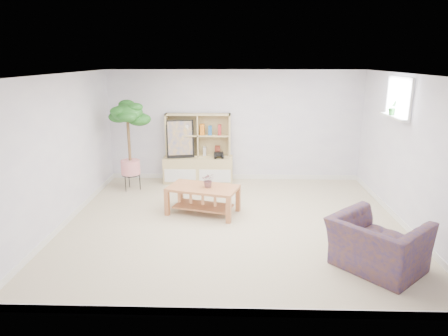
{
  "coord_description": "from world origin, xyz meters",
  "views": [
    {
      "loc": [
        0.03,
        -6.14,
        2.63
      ],
      "look_at": [
        -0.16,
        0.26,
        0.86
      ],
      "focal_mm": 32.0,
      "sensor_mm": 36.0,
      "label": 1
    }
  ],
  "objects_px": {
    "floor_tree": "(129,146)",
    "armchair": "(378,241)",
    "coffee_table": "(203,200)",
    "storage_unit": "(198,149)"
  },
  "relations": [
    {
      "from": "floor_tree",
      "to": "armchair",
      "type": "xyz_separation_m",
      "value": [
        3.95,
        -3.11,
        -0.53
      ]
    },
    {
      "from": "coffee_table",
      "to": "armchair",
      "type": "height_order",
      "value": "armchair"
    },
    {
      "from": "armchair",
      "to": "coffee_table",
      "type": "bearing_deg",
      "value": 9.78
    },
    {
      "from": "storage_unit",
      "to": "coffee_table",
      "type": "relative_size",
      "value": 1.26
    },
    {
      "from": "storage_unit",
      "to": "armchair",
      "type": "bearing_deg",
      "value": -54.69
    },
    {
      "from": "coffee_table",
      "to": "floor_tree",
      "type": "relative_size",
      "value": 0.65
    },
    {
      "from": "coffee_table",
      "to": "armchair",
      "type": "relative_size",
      "value": 1.12
    },
    {
      "from": "storage_unit",
      "to": "armchair",
      "type": "relative_size",
      "value": 1.41
    },
    {
      "from": "coffee_table",
      "to": "floor_tree",
      "type": "xyz_separation_m",
      "value": [
        -1.58,
        1.25,
        0.67
      ]
    },
    {
      "from": "storage_unit",
      "to": "floor_tree",
      "type": "distance_m",
      "value": 1.47
    }
  ]
}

